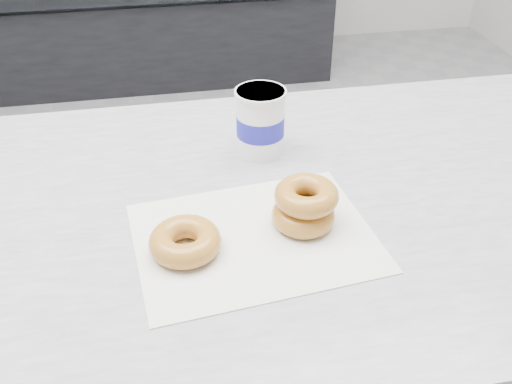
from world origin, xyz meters
TOP-DOWN VIEW (x-y plane):
  - ground at (0.00, 0.00)m, footprint 5.00×5.00m
  - wax_paper at (0.28, -0.69)m, footprint 0.37×0.29m
  - donut_single at (0.18, -0.70)m, footprint 0.12×0.12m
  - donut_stack at (0.36, -0.67)m, footprint 0.10×0.10m
  - coffee_cup at (0.33, -0.45)m, footprint 0.10×0.10m

SIDE VIEW (x-z plane):
  - ground at x=0.00m, z-range 0.00..0.00m
  - wax_paper at x=0.28m, z-range 0.90..0.90m
  - donut_single at x=0.18m, z-range 0.90..0.94m
  - donut_stack at x=0.36m, z-range 0.90..0.97m
  - coffee_cup at x=0.33m, z-range 0.90..1.02m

